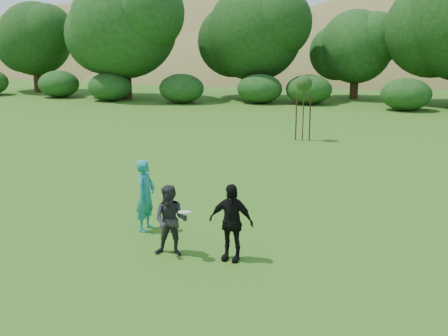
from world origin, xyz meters
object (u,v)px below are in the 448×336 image
object	(u,v)px
player_teal	(146,195)
player_black	(231,222)
sapling	(304,85)
player_grey	(171,221)

from	to	relation	value
player_teal	player_black	size ratio (longest dim) A/B	1.06
player_black	player_teal	bearing A→B (deg)	158.73
player_black	sapling	distance (m)	13.95
sapling	player_black	bearing A→B (deg)	-90.34
player_teal	player_black	bearing A→B (deg)	-113.39
player_grey	player_black	bearing A→B (deg)	-3.12
player_teal	player_grey	world-z (taller)	player_teal
player_grey	player_black	xyz separation A→B (m)	(1.28, 0.04, 0.05)
player_teal	sapling	bearing A→B (deg)	-5.58
player_teal	player_grey	distance (m)	1.72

